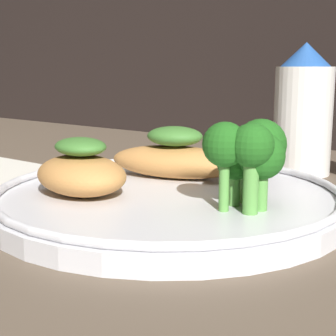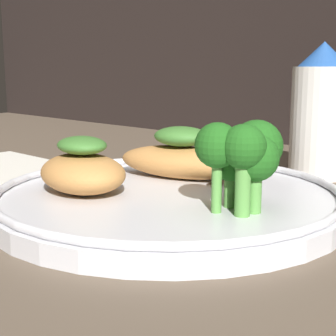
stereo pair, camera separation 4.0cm
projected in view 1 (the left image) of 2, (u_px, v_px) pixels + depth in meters
ground_plane at (168, 216)px, 40.56cm from camera, size 180.00×180.00×1.00cm
plate at (168, 198)px, 40.28cm from camera, size 27.35×27.35×2.00cm
grilled_meat_front at (81, 171)px, 39.47cm from camera, size 9.37×7.80×4.43cm
grilled_meat_middle at (175, 157)px, 45.46cm from camera, size 12.71×7.91×4.59cm
broccoli_bunch at (250, 152)px, 35.32cm from camera, size 5.01×6.15×6.18cm
sauce_bottle at (303, 112)px, 53.27cm from camera, size 5.96×5.96×13.57cm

